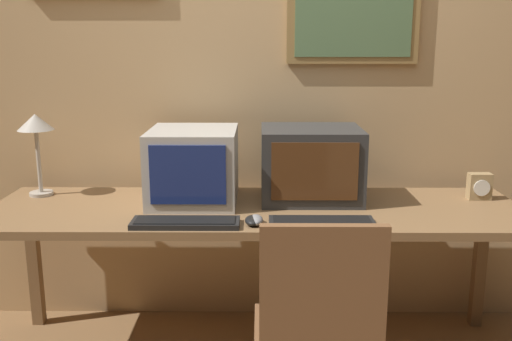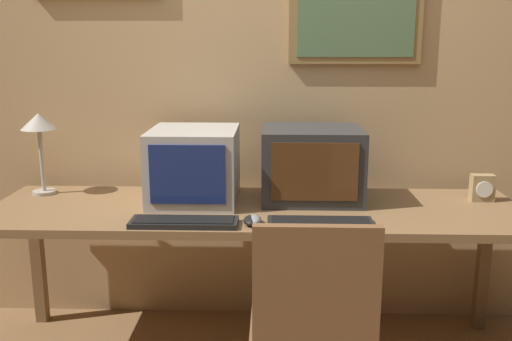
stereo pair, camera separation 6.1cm
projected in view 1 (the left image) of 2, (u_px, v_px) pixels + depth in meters
wall_back at (256, 71)px, 2.87m from camera, size 8.00×0.08×2.60m
desk at (256, 221)px, 2.57m from camera, size 2.39×0.70×0.73m
monitor_left at (194, 166)px, 2.61m from camera, size 0.39×0.44×0.34m
monitor_right at (311, 164)px, 2.66m from camera, size 0.46×0.40×0.34m
keyboard_main at (185, 222)px, 2.30m from camera, size 0.44×0.14×0.03m
keyboard_side at (322, 222)px, 2.30m from camera, size 0.43×0.14×0.03m
mouse_near_keyboard at (253, 220)px, 2.31m from camera, size 0.07×0.11×0.03m
mouse_far_corner at (255, 220)px, 2.31m from camera, size 0.06×0.11×0.04m
desk_clock at (479, 186)px, 2.67m from camera, size 0.10×0.06×0.12m
desk_lamp at (36, 130)px, 2.68m from camera, size 0.17×0.17×0.39m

